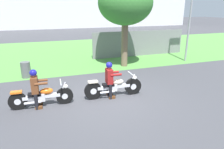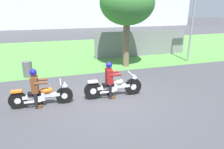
{
  "view_description": "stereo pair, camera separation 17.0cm",
  "coord_description": "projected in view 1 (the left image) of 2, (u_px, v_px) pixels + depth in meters",
  "views": [
    {
      "loc": [
        -2.12,
        -6.78,
        3.32
      ],
      "look_at": [
        0.28,
        0.25,
        0.85
      ],
      "focal_mm": 32.13,
      "sensor_mm": 36.0,
      "label": 1
    },
    {
      "loc": [
        -1.95,
        -6.83,
        3.32
      ],
      "look_at": [
        0.28,
        0.25,
        0.85
      ],
      "focal_mm": 32.13,
      "sensor_mm": 36.0,
      "label": 2
    }
  ],
  "objects": [
    {
      "name": "ground",
      "position": [
        107.0,
        98.0,
        7.78
      ],
      "size": [
        120.0,
        120.0,
        0.0
      ],
      "primitive_type": "plane",
      "color": "#424247"
    },
    {
      "name": "grass_verge",
      "position": [
        73.0,
        52.0,
        16.03
      ],
      "size": [
        60.0,
        12.0,
        0.01
      ],
      "primitive_type": "cube",
      "color": "#549342",
      "rests_on": "ground"
    },
    {
      "name": "motorcycle_lead",
      "position": [
        114.0,
        87.0,
        7.79
      ],
      "size": [
        2.3,
        0.66,
        0.9
      ],
      "rotation": [
        0.0,
        0.0,
        -0.03
      ],
      "color": "black",
      "rests_on": "ground"
    },
    {
      "name": "rider_lead",
      "position": [
        110.0,
        77.0,
        7.61
      ],
      "size": [
        0.56,
        0.48,
        1.42
      ],
      "rotation": [
        0.0,
        0.0,
        -0.03
      ],
      "color": "black",
      "rests_on": "ground"
    },
    {
      "name": "motorcycle_follow",
      "position": [
        42.0,
        96.0,
        7.01
      ],
      "size": [
        2.17,
        0.66,
        0.86
      ],
      "rotation": [
        0.0,
        0.0,
        -0.03
      ],
      "color": "black",
      "rests_on": "ground"
    },
    {
      "name": "rider_follow",
      "position": [
        35.0,
        86.0,
        6.83
      ],
      "size": [
        0.56,
        0.48,
        1.38
      ],
      "rotation": [
        0.0,
        0.0,
        -0.03
      ],
      "color": "black",
      "rests_on": "ground"
    },
    {
      "name": "tree_roadside",
      "position": [
        125.0,
        4.0,
        10.99
      ],
      "size": [
        3.03,
        3.03,
        4.8
      ],
      "color": "brown",
      "rests_on": "ground"
    },
    {
      "name": "streetlight_pole",
      "position": [
        193.0,
        7.0,
        12.26
      ],
      "size": [
        0.96,
        0.2,
        5.32
      ],
      "color": "gray",
      "rests_on": "ground"
    },
    {
      "name": "trash_can",
      "position": [
        26.0,
        70.0,
        9.97
      ],
      "size": [
        0.46,
        0.46,
        0.8
      ],
      "primitive_type": "cylinder",
      "color": "#595E5B",
      "rests_on": "ground"
    },
    {
      "name": "fence_segment",
      "position": [
        140.0,
        43.0,
        14.42
      ],
      "size": [
        7.0,
        0.06,
        1.8
      ],
      "primitive_type": "cube",
      "color": "slate",
      "rests_on": "ground"
    }
  ]
}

